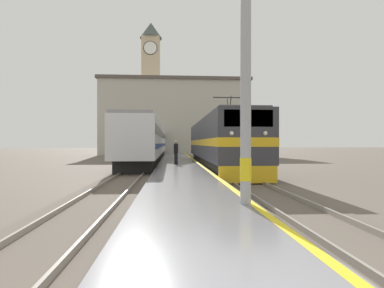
{
  "coord_description": "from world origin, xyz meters",
  "views": [
    {
      "loc": [
        -0.62,
        -3.3,
        1.96
      ],
      "look_at": [
        1.64,
        29.23,
        1.87
      ],
      "focal_mm": 28.0,
      "sensor_mm": 36.0,
      "label": 1
    }
  ],
  "objects": [
    {
      "name": "ground_plane",
      "position": [
        0.0,
        30.0,
        0.0
      ],
      "size": [
        200.0,
        200.0,
        0.0
      ],
      "primitive_type": "plane",
      "color": "#60564C"
    },
    {
      "name": "person_on_platform",
      "position": [
        -0.27,
        19.33,
        1.31
      ],
      "size": [
        0.34,
        0.34,
        1.76
      ],
      "color": "#23232D",
      "rests_on": "platform"
    },
    {
      "name": "locomotive_train",
      "position": [
        2.97,
        19.73,
        1.97
      ],
      "size": [
        2.92,
        18.85,
        4.83
      ],
      "color": "black",
      "rests_on": "ground"
    },
    {
      "name": "catenary_mast",
      "position": [
        1.36,
        4.38,
        4.65
      ],
      "size": [
        1.95,
        0.3,
        8.72
      ],
      "color": "#9E9EA3",
      "rests_on": "platform"
    },
    {
      "name": "passenger_train",
      "position": [
        -3.04,
        40.99,
        2.12
      ],
      "size": [
        2.92,
        53.18,
        3.93
      ],
      "color": "black",
      "rests_on": "ground"
    },
    {
      "name": "rail_track_near",
      "position": [
        2.97,
        25.0,
        0.03
      ],
      "size": [
        2.83,
        140.0,
        0.16
      ],
      "color": "#60564C",
      "rests_on": "ground"
    },
    {
      "name": "rail_track_far",
      "position": [
        -3.04,
        25.0,
        0.03
      ],
      "size": [
        2.83,
        140.0,
        0.16
      ],
      "color": "#60564C",
      "rests_on": "ground"
    },
    {
      "name": "platform",
      "position": [
        0.0,
        25.0,
        0.19
      ],
      "size": [
        3.29,
        140.0,
        0.38
      ],
      "color": "slate",
      "rests_on": "ground"
    },
    {
      "name": "clock_tower",
      "position": [
        -5.0,
        61.83,
        14.83
      ],
      "size": [
        4.73,
        4.73,
        28.04
      ],
      "color": "tan",
      "rests_on": "ground"
    },
    {
      "name": "station_building",
      "position": [
        0.0,
        48.03,
        6.43
      ],
      "size": [
        25.22,
        6.97,
        12.79
      ],
      "color": "#B7B2A3",
      "rests_on": "ground"
    }
  ]
}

